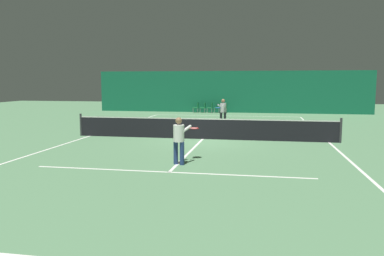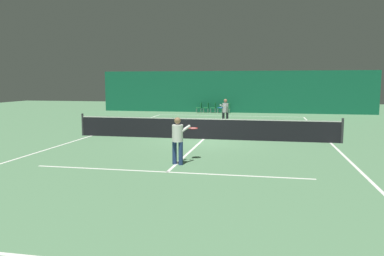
% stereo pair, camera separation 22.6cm
% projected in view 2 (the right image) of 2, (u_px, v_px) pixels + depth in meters
% --- Properties ---
extents(ground_plane, '(60.00, 60.00, 0.00)m').
position_uv_depth(ground_plane, '(204.00, 139.00, 17.03)').
color(ground_plane, '#56845B').
extents(backdrop_curtain, '(23.00, 0.12, 3.50)m').
position_uv_depth(backdrop_curtain, '(233.00, 92.00, 31.49)').
color(backdrop_curtain, '#146042').
rests_on(backdrop_curtain, ground).
extents(court_line_baseline_far, '(11.00, 0.10, 0.00)m').
position_uv_depth(court_line_baseline_far, '(229.00, 116.00, 28.62)').
color(court_line_baseline_far, white).
rests_on(court_line_baseline_far, ground).
extents(court_line_service_far, '(8.25, 0.10, 0.00)m').
position_uv_depth(court_line_service_far, '(221.00, 124.00, 23.26)').
color(court_line_service_far, white).
rests_on(court_line_service_far, ground).
extents(court_line_service_near, '(8.25, 0.10, 0.00)m').
position_uv_depth(court_line_service_near, '(167.00, 172.00, 10.80)').
color(court_line_service_near, white).
rests_on(court_line_service_near, ground).
extents(court_line_sideline_left, '(0.10, 23.80, 0.00)m').
position_uv_depth(court_line_sideline_left, '(92.00, 136.00, 18.10)').
color(court_line_sideline_left, white).
rests_on(court_line_sideline_left, ground).
extents(court_line_sideline_right, '(0.10, 23.80, 0.00)m').
position_uv_depth(court_line_sideline_right, '(331.00, 143.00, 15.97)').
color(court_line_sideline_right, white).
rests_on(court_line_sideline_right, ground).
extents(court_line_centre, '(0.10, 12.80, 0.00)m').
position_uv_depth(court_line_centre, '(204.00, 139.00, 17.03)').
color(court_line_centre, white).
rests_on(court_line_centre, ground).
extents(tennis_net, '(12.00, 0.10, 1.07)m').
position_uv_depth(tennis_net, '(204.00, 128.00, 16.97)').
color(tennis_net, black).
rests_on(tennis_net, ground).
extents(player_near, '(0.75, 1.31, 1.49)m').
position_uv_depth(player_near, '(178.00, 137.00, 11.74)').
color(player_near, navy).
rests_on(player_near, ground).
extents(player_far, '(0.60, 1.35, 1.57)m').
position_uv_depth(player_far, '(225.00, 110.00, 22.36)').
color(player_far, '#2D2D38').
rests_on(player_far, ground).
extents(courtside_chair_0, '(0.44, 0.44, 0.84)m').
position_uv_depth(courtside_chair_0, '(200.00, 107.00, 31.64)').
color(courtside_chair_0, '#99999E').
rests_on(courtside_chair_0, ground).
extents(courtside_chair_1, '(0.44, 0.44, 0.84)m').
position_uv_depth(courtside_chair_1, '(207.00, 107.00, 31.52)').
color(courtside_chair_1, '#99999E').
rests_on(courtside_chair_1, ground).
extents(courtside_chair_2, '(0.44, 0.44, 0.84)m').
position_uv_depth(courtside_chair_2, '(214.00, 107.00, 31.41)').
color(courtside_chair_2, '#99999E').
rests_on(courtside_chair_2, ground).
extents(courtside_chair_3, '(0.44, 0.44, 0.84)m').
position_uv_depth(courtside_chair_3, '(221.00, 107.00, 31.29)').
color(courtside_chair_3, '#99999E').
rests_on(courtside_chair_3, ground).
extents(courtside_chair_4, '(0.44, 0.44, 0.84)m').
position_uv_depth(courtside_chair_4, '(228.00, 107.00, 31.17)').
color(courtside_chair_4, '#99999E').
rests_on(courtside_chair_4, ground).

